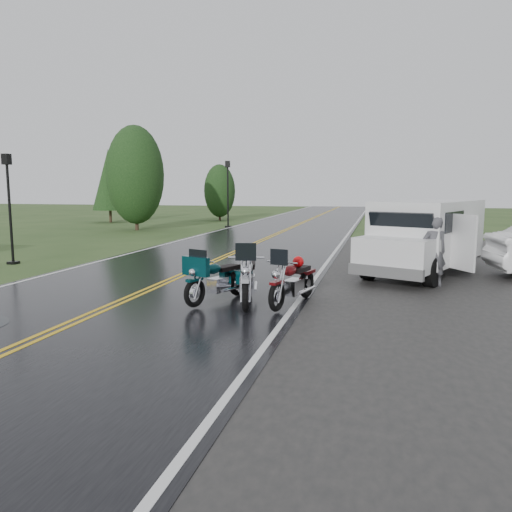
{
  "coord_description": "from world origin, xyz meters",
  "views": [
    {
      "loc": [
        5.53,
        -8.87,
        2.53
      ],
      "look_at": [
        2.8,
        2.0,
        1.0
      ],
      "focal_mm": 35.0,
      "sensor_mm": 36.0,
      "label": 1
    }
  ],
  "objects_px": {
    "motorcycle_red": "(277,284)",
    "motorcycle_silver": "(246,282)",
    "lamp_post_far_left": "(228,194)",
    "motorcycle_teal": "(195,281)",
    "lamp_post_near_left": "(10,209)",
    "person_at_van": "(434,253)",
    "van_white": "(370,241)"
  },
  "relations": [
    {
      "from": "person_at_van",
      "to": "motorcycle_silver",
      "type": "bearing_deg",
      "value": 26.19
    },
    {
      "from": "motorcycle_teal",
      "to": "lamp_post_far_left",
      "type": "bearing_deg",
      "value": 126.5
    },
    {
      "from": "motorcycle_red",
      "to": "motorcycle_teal",
      "type": "bearing_deg",
      "value": -163.39
    },
    {
      "from": "van_white",
      "to": "person_at_van",
      "type": "height_order",
      "value": "van_white"
    },
    {
      "from": "van_white",
      "to": "person_at_van",
      "type": "distance_m",
      "value": 1.73
    },
    {
      "from": "van_white",
      "to": "lamp_post_near_left",
      "type": "xyz_separation_m",
      "value": [
        -11.66,
        0.21,
        0.74
      ]
    },
    {
      "from": "motorcycle_red",
      "to": "person_at_van",
      "type": "bearing_deg",
      "value": 62.23
    },
    {
      "from": "van_white",
      "to": "lamp_post_near_left",
      "type": "distance_m",
      "value": 11.68
    },
    {
      "from": "lamp_post_far_left",
      "to": "lamp_post_near_left",
      "type": "bearing_deg",
      "value": -97.86
    },
    {
      "from": "lamp_post_near_left",
      "to": "lamp_post_far_left",
      "type": "xyz_separation_m",
      "value": [
        2.32,
        16.81,
        0.31
      ]
    },
    {
      "from": "motorcycle_teal",
      "to": "lamp_post_near_left",
      "type": "bearing_deg",
      "value": 172.24
    },
    {
      "from": "motorcycle_red",
      "to": "lamp_post_near_left",
      "type": "height_order",
      "value": "lamp_post_near_left"
    },
    {
      "from": "motorcycle_teal",
      "to": "person_at_van",
      "type": "relative_size",
      "value": 1.15
    },
    {
      "from": "motorcycle_teal",
      "to": "lamp_post_near_left",
      "type": "xyz_separation_m",
      "value": [
        -8.23,
        4.52,
        1.23
      ]
    },
    {
      "from": "van_white",
      "to": "motorcycle_teal",
      "type": "bearing_deg",
      "value": -104.95
    },
    {
      "from": "motorcycle_red",
      "to": "van_white",
      "type": "xyz_separation_m",
      "value": [
        1.7,
        4.25,
        0.48
      ]
    },
    {
      "from": "motorcycle_red",
      "to": "lamp_post_far_left",
      "type": "xyz_separation_m",
      "value": [
        -7.64,
        21.26,
        1.53
      ]
    },
    {
      "from": "motorcycle_red",
      "to": "lamp_post_near_left",
      "type": "xyz_separation_m",
      "value": [
        -9.96,
        4.45,
        1.22
      ]
    },
    {
      "from": "lamp_post_far_left",
      "to": "motorcycle_red",
      "type": "bearing_deg",
      "value": -70.23
    },
    {
      "from": "person_at_van",
      "to": "lamp_post_near_left",
      "type": "height_order",
      "value": "lamp_post_near_left"
    },
    {
      "from": "motorcycle_red",
      "to": "motorcycle_silver",
      "type": "height_order",
      "value": "motorcycle_silver"
    },
    {
      "from": "lamp_post_near_left",
      "to": "person_at_van",
      "type": "bearing_deg",
      "value": -3.49
    },
    {
      "from": "motorcycle_red",
      "to": "person_at_van",
      "type": "relative_size",
      "value": 1.17
    },
    {
      "from": "person_at_van",
      "to": "lamp_post_far_left",
      "type": "bearing_deg",
      "value": -76.51
    },
    {
      "from": "person_at_van",
      "to": "lamp_post_far_left",
      "type": "relative_size",
      "value": 0.42
    },
    {
      "from": "motorcycle_red",
      "to": "person_at_van",
      "type": "height_order",
      "value": "person_at_van"
    },
    {
      "from": "motorcycle_red",
      "to": "lamp_post_far_left",
      "type": "height_order",
      "value": "lamp_post_far_left"
    },
    {
      "from": "motorcycle_teal",
      "to": "person_at_van",
      "type": "bearing_deg",
      "value": 57.37
    },
    {
      "from": "motorcycle_teal",
      "to": "lamp_post_near_left",
      "type": "height_order",
      "value": "lamp_post_near_left"
    },
    {
      "from": "lamp_post_far_left",
      "to": "motorcycle_teal",
      "type": "bearing_deg",
      "value": -74.5
    },
    {
      "from": "lamp_post_near_left",
      "to": "lamp_post_far_left",
      "type": "height_order",
      "value": "lamp_post_far_left"
    },
    {
      "from": "van_white",
      "to": "person_at_van",
      "type": "xyz_separation_m",
      "value": [
        1.61,
        -0.6,
        -0.21
      ]
    }
  ]
}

